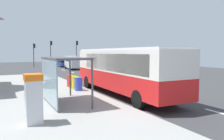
{
  "coord_description": "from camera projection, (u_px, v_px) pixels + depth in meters",
  "views": [
    {
      "loc": [
        -9.21,
        -12.8,
        2.94
      ],
      "look_at": [
        -1.0,
        3.42,
        1.5
      ],
      "focal_mm": 35.49,
      "sensor_mm": 36.0,
      "label": 1
    }
  ],
  "objects": [
    {
      "name": "traffic_light_near_side",
      "position": [
        77.0,
        49.0,
        47.2
      ],
      "size": [
        0.49,
        0.28,
        5.46
      ],
      "color": "#2D2D2D",
      "rests_on": "ground"
    },
    {
      "name": "lane_stripe_seg_5",
      "position": [
        72.0,
        72.0,
        32.77
      ],
      "size": [
        0.16,
        2.2,
        0.01
      ],
      "primitive_type": "cube",
      "color": "silver",
      "rests_on": "ground"
    },
    {
      "name": "sidewalk_platform",
      "position": [
        49.0,
        96.0,
        14.65
      ],
      "size": [
        6.2,
        30.0,
        0.18
      ],
      "primitive_type": "cube",
      "color": "#999993",
      "rests_on": "ground"
    },
    {
      "name": "bus",
      "position": [
        122.0,
        68.0,
        15.23
      ],
      "size": [
        2.59,
        11.02,
        3.21
      ],
      "color": "red",
      "rests_on": "ground"
    },
    {
      "name": "lane_stripe_seg_3",
      "position": [
        99.0,
        80.0,
        23.88
      ],
      "size": [
        0.16,
        2.2,
        0.01
      ],
      "primitive_type": "cube",
      "color": "silver",
      "rests_on": "ground"
    },
    {
      "name": "traffic_light_median",
      "position": [
        51.0,
        49.0,
        46.33
      ],
      "size": [
        0.49,
        0.28,
        5.41
      ],
      "color": "#2D2D2D",
      "rests_on": "ground"
    },
    {
      "name": "recycling_bin_red",
      "position": [
        70.0,
        81.0,
        17.91
      ],
      "size": [
        0.52,
        0.52,
        0.95
      ],
      "primitive_type": "cylinder",
      "color": "red",
      "rests_on": "sidewalk_platform"
    },
    {
      "name": "sedan_near",
      "position": [
        63.0,
        63.0,
        45.44
      ],
      "size": [
        2.04,
        4.49,
        1.52
      ],
      "color": "navy",
      "rests_on": "ground"
    },
    {
      "name": "bus_shelter",
      "position": [
        59.0,
        68.0,
        11.86
      ],
      "size": [
        1.8,
        4.0,
        2.5
      ],
      "color": "#4C4C51",
      "rests_on": "sidewalk_platform"
    },
    {
      "name": "recycling_bin_orange",
      "position": [
        73.0,
        82.0,
        17.28
      ],
      "size": [
        0.52,
        0.52,
        0.95
      ],
      "primitive_type": "cylinder",
      "color": "orange",
      "rests_on": "sidewalk_platform"
    },
    {
      "name": "lane_stripe_seg_2",
      "position": [
        122.0,
        86.0,
        19.43
      ],
      "size": [
        0.16,
        2.2,
        0.01
      ],
      "primitive_type": "cube",
      "color": "silver",
      "rests_on": "ground"
    },
    {
      "name": "lane_stripe_seg_4",
      "position": [
        83.0,
        75.0,
        28.32
      ],
      "size": [
        0.16,
        2.2,
        0.01
      ],
      "primitive_type": "cube",
      "color": "silver",
      "rests_on": "ground"
    },
    {
      "name": "lane_stripe_seg_6",
      "position": [
        63.0,
        70.0,
        37.22
      ],
      "size": [
        0.16,
        2.2,
        0.01
      ],
      "primitive_type": "cube",
      "color": "silver",
      "rests_on": "ground"
    },
    {
      "name": "recycling_bin_blue",
      "position": [
        78.0,
        84.0,
        16.04
      ],
      "size": [
        0.52,
        0.52,
        0.95
      ],
      "primitive_type": "cylinder",
      "color": "blue",
      "rests_on": "sidewalk_platform"
    },
    {
      "name": "recycling_bin_yellow",
      "position": [
        75.0,
        83.0,
        16.66
      ],
      "size": [
        0.52,
        0.52,
        0.95
      ],
      "primitive_type": "cylinder",
      "color": "yellow",
      "rests_on": "sidewalk_platform"
    },
    {
      "name": "traffic_light_far_side",
      "position": [
        34.0,
        51.0,
        44.07
      ],
      "size": [
        0.49,
        0.28,
        4.75
      ],
      "color": "#2D2D2D",
      "rests_on": "ground"
    },
    {
      "name": "ground_plane",
      "position": [
        82.0,
        76.0,
        28.21
      ],
      "size": [
        56.0,
        92.0,
        0.04
      ],
      "primitive_type": "cube",
      "color": "#38383A"
    },
    {
      "name": "ticket_machine",
      "position": [
        34.0,
        98.0,
        8.57
      ],
      "size": [
        0.66,
        0.76,
        1.94
      ],
      "color": "silver",
      "rests_on": "sidewalk_platform"
    },
    {
      "name": "lane_stripe_seg_7",
      "position": [
        57.0,
        68.0,
        41.66
      ],
      "size": [
        0.16,
        2.2,
        0.01
      ],
      "primitive_type": "cube",
      "color": "silver",
      "rests_on": "ground"
    },
    {
      "name": "white_van",
      "position": [
        73.0,
        62.0,
        38.59
      ],
      "size": [
        2.25,
        5.29,
        2.3
      ],
      "color": "silver",
      "rests_on": "ground"
    },
    {
      "name": "lane_stripe_seg_1",
      "position": [
        158.0,
        96.0,
        14.98
      ],
      "size": [
        0.16,
        2.2,
        0.01
      ],
      "primitive_type": "cube",
      "color": "silver",
      "rests_on": "ground"
    }
  ]
}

